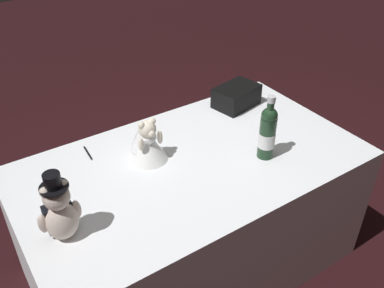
{
  "coord_description": "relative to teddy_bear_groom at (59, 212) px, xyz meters",
  "views": [
    {
      "loc": [
        0.9,
        1.36,
        1.96
      ],
      "look_at": [
        0.0,
        0.0,
        0.83
      ],
      "focal_mm": 39.35,
      "sensor_mm": 36.0,
      "label": 1
    }
  ],
  "objects": [
    {
      "name": "champagne_bottle",
      "position": [
        -1.0,
        0.04,
        0.02
      ],
      "size": [
        0.08,
        0.08,
        0.33
      ],
      "color": "#1D3922",
      "rests_on": "reception_table"
    },
    {
      "name": "gift_case_black",
      "position": [
        -1.2,
        -0.43,
        -0.06
      ],
      "size": [
        0.28,
        0.22,
        0.12
      ],
      "color": "black",
      "rests_on": "reception_table"
    },
    {
      "name": "ground_plane",
      "position": [
        -0.68,
        -0.12,
        -0.85
      ],
      "size": [
        12.0,
        12.0,
        0.0
      ],
      "primitive_type": "plane",
      "color": "black"
    },
    {
      "name": "signing_pen",
      "position": [
        -0.28,
        -0.45,
        -0.12
      ],
      "size": [
        0.02,
        0.13,
        0.01
      ],
      "color": "black",
      "rests_on": "reception_table"
    },
    {
      "name": "teddy_bear_bride",
      "position": [
        -0.52,
        -0.27,
        -0.03
      ],
      "size": [
        0.19,
        0.22,
        0.22
      ],
      "color": "white",
      "rests_on": "reception_table"
    },
    {
      "name": "reception_table",
      "position": [
        -0.68,
        -0.12,
        -0.48
      ],
      "size": [
        1.68,
        0.95,
        0.73
      ],
      "primitive_type": "cube",
      "color": "white",
      "rests_on": "ground_plane"
    },
    {
      "name": "teddy_bear_groom",
      "position": [
        0.0,
        0.0,
        0.0
      ],
      "size": [
        0.17,
        0.15,
        0.31
      ],
      "color": "beige",
      "rests_on": "reception_table"
    }
  ]
}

